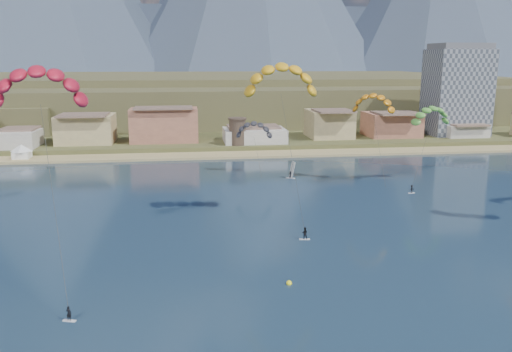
% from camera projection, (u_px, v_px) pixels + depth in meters
% --- Properties ---
extents(ground, '(2400.00, 2400.00, 0.00)m').
position_uv_depth(ground, '(296.00, 332.00, 55.83)').
color(ground, black).
rests_on(ground, ground).
extents(beach, '(2200.00, 12.00, 0.90)m').
position_uv_depth(beach, '(224.00, 155.00, 158.36)').
color(beach, tan).
rests_on(beach, ground).
extents(land, '(2200.00, 900.00, 4.00)m').
position_uv_depth(land, '(195.00, 85.00, 597.80)').
color(land, brown).
rests_on(land, ground).
extents(foothills, '(940.00, 210.00, 18.00)m').
position_uv_depth(foothills, '(248.00, 97.00, 281.74)').
color(foothills, brown).
rests_on(foothills, ground).
extents(town, '(400.00, 24.00, 12.00)m').
position_uv_depth(town, '(94.00, 125.00, 167.02)').
color(town, beige).
rests_on(town, ground).
extents(apartment_tower, '(20.00, 16.00, 32.00)m').
position_uv_depth(apartment_tower, '(457.00, 90.00, 186.80)').
color(apartment_tower, gray).
rests_on(apartment_tower, ground).
extents(watchtower, '(5.82, 5.82, 8.60)m').
position_uv_depth(watchtower, '(237.00, 131.00, 165.42)').
color(watchtower, '#47382D').
rests_on(watchtower, ground).
extents(kitesurfer_red, '(12.84, 18.71, 30.29)m').
position_uv_depth(kitesurfer_red, '(38.00, 80.00, 66.24)').
color(kitesurfer_red, silver).
rests_on(kitesurfer_red, ground).
extents(kitesurfer_yellow, '(13.49, 15.01, 29.40)m').
position_uv_depth(kitesurfer_yellow, '(281.00, 75.00, 90.03)').
color(kitesurfer_yellow, silver).
rests_on(kitesurfer_yellow, ground).
extents(kitesurfer_green, '(13.76, 12.53, 20.21)m').
position_uv_depth(kitesurfer_green, '(431.00, 113.00, 120.40)').
color(kitesurfer_green, silver).
rests_on(kitesurfer_green, ground).
extents(distant_kite_dark, '(10.13, 6.80, 15.33)m').
position_uv_depth(distant_kite_dark, '(254.00, 127.00, 132.13)').
color(distant_kite_dark, '#262626').
rests_on(distant_kite_dark, ground).
extents(distant_kite_orange, '(10.69, 8.93, 22.39)m').
position_uv_depth(distant_kite_orange, '(374.00, 100.00, 120.87)').
color(distant_kite_orange, '#262626').
rests_on(distant_kite_orange, ground).
extents(windsurfer, '(2.54, 2.62, 4.10)m').
position_uv_depth(windsurfer, '(291.00, 173.00, 128.15)').
color(windsurfer, silver).
rests_on(windsurfer, ground).
extents(buoy, '(0.75, 0.75, 0.75)m').
position_uv_depth(buoy, '(289.00, 283.00, 67.72)').
color(buoy, '#FFF41A').
rests_on(buoy, ground).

